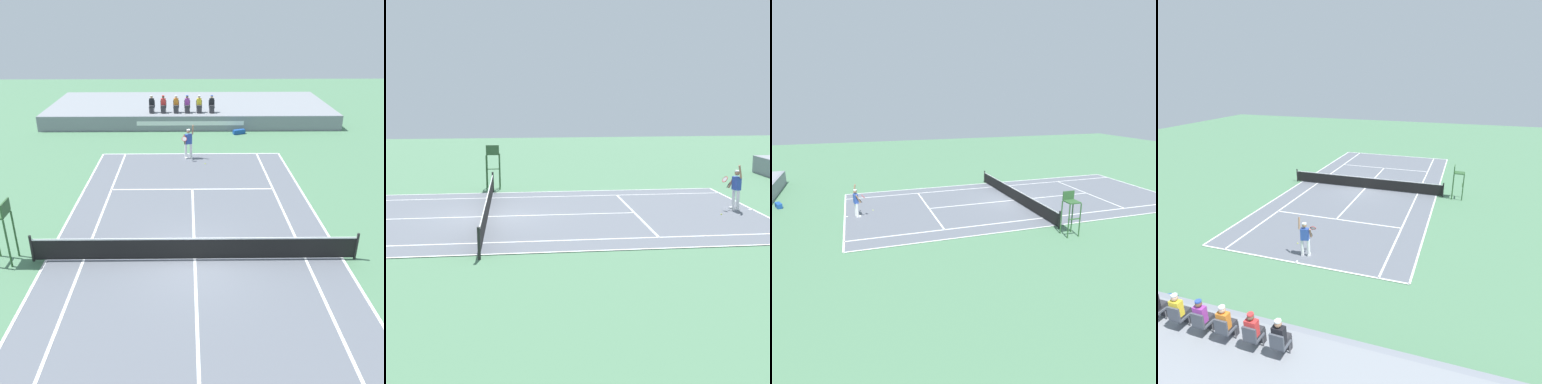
% 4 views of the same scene
% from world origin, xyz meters
% --- Properties ---
extents(ground_plane, '(80.00, 80.00, 0.00)m').
position_xyz_m(ground_plane, '(0.00, 0.00, 0.00)').
color(ground_plane, '#4C7A56').
extents(court, '(11.08, 23.88, 0.03)m').
position_xyz_m(court, '(0.00, 0.00, 0.01)').
color(court, slate).
rests_on(court, ground).
extents(net, '(11.98, 0.10, 1.07)m').
position_xyz_m(net, '(0.00, 0.00, 0.52)').
color(net, black).
rests_on(net, ground).
extents(barrier_wall, '(22.37, 0.25, 1.12)m').
position_xyz_m(barrier_wall, '(0.00, 17.06, 0.56)').
color(barrier_wall, gray).
rests_on(barrier_wall, ground).
extents(spectator_seated_0, '(0.44, 0.60, 1.26)m').
position_xyz_m(spectator_seated_0, '(-2.87, 18.15, 1.73)').
color(spectator_seated_0, '#474C56').
rests_on(spectator_seated_0, bleacher_platform).
extents(spectator_seated_1, '(0.44, 0.60, 1.26)m').
position_xyz_m(spectator_seated_1, '(-2.00, 18.15, 1.73)').
color(spectator_seated_1, '#474C56').
rests_on(spectator_seated_1, bleacher_platform).
extents(spectator_seated_2, '(0.44, 0.60, 1.26)m').
position_xyz_m(spectator_seated_2, '(-1.05, 18.15, 1.73)').
color(spectator_seated_2, '#474C56').
rests_on(spectator_seated_2, bleacher_platform).
extents(spectator_seated_3, '(0.44, 0.60, 1.26)m').
position_xyz_m(spectator_seated_3, '(-0.22, 18.15, 1.73)').
color(spectator_seated_3, '#474C56').
rests_on(spectator_seated_3, bleacher_platform).
extents(spectator_seated_4, '(0.44, 0.60, 1.26)m').
position_xyz_m(spectator_seated_4, '(0.67, 18.15, 1.73)').
color(spectator_seated_4, '#474C56').
rests_on(spectator_seated_4, bleacher_platform).
extents(tennis_player, '(0.74, 0.75, 2.08)m').
position_xyz_m(tennis_player, '(-0.18, 11.11, 0.99)').
color(tennis_player, white).
rests_on(tennis_player, ground).
extents(tennis_ball, '(0.07, 0.07, 0.07)m').
position_xyz_m(tennis_ball, '(0.81, 10.09, 0.03)').
color(tennis_ball, '#D1E533').
rests_on(tennis_ball, ground).
extents(umpire_chair, '(0.77, 0.77, 2.44)m').
position_xyz_m(umpire_chair, '(-6.88, 0.00, 1.56)').
color(umpire_chair, '#2D562D').
rests_on(umpire_chair, ground).
extents(equipment_bag, '(0.95, 0.63, 0.32)m').
position_xyz_m(equipment_bag, '(3.51, 16.27, 0.16)').
color(equipment_bag, '#194799').
rests_on(equipment_bag, ground).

